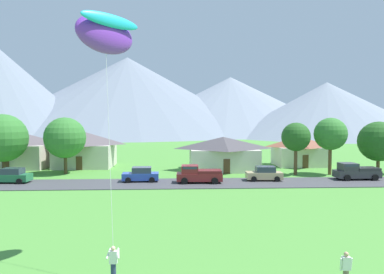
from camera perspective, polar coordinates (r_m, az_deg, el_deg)
road_strip at (r=39.98m, az=-0.47°, el=-7.61°), size 160.00×6.29×0.08m
mountain_west_ridge at (r=150.85m, az=21.18°, el=4.22°), size 80.61×80.61×21.98m
mountain_far_west_ridge at (r=178.67m, az=6.31°, el=5.22°), size 112.17×112.17×28.32m
mountain_far_east_ridge at (r=176.96m, az=-10.51°, el=6.71°), size 136.55×136.55×37.61m
house_leftmost at (r=57.33m, az=17.07°, el=-2.11°), size 7.78×6.53×4.65m
house_left_center at (r=50.30m, az=5.14°, el=-2.60°), size 10.25×7.54×4.80m
house_right_center at (r=55.91m, az=-17.09°, el=-1.86°), size 9.01×7.73×5.35m
house_rightmost at (r=59.04m, az=-26.59°, el=-1.75°), size 10.03×8.57×5.45m
tree_near_left at (r=51.41m, az=-28.59°, el=-0.15°), size 6.24×6.24×8.02m
tree_left_of_center at (r=47.65m, az=16.68°, el=-0.03°), size 3.78×3.78×6.91m
tree_center at (r=53.40m, az=28.29°, el=-0.64°), size 5.39×5.39×7.04m
tree_right_of_center at (r=49.57m, az=-20.11°, el=-0.13°), size 5.49×5.49×7.60m
tree_near_right at (r=49.26m, az=21.76°, el=0.44°), size 4.27×4.27×7.55m
parked_car_blue_west_end at (r=41.30m, az=-8.38°, el=-6.13°), size 4.26×2.19×1.68m
parked_car_tan_mid_west at (r=42.39m, az=11.77°, el=-5.93°), size 4.28×2.24×1.68m
parked_car_green_mid_east at (r=45.08m, az=-27.46°, el=-5.68°), size 4.28×2.24×1.68m
pickup_truck_charcoal_west_side at (r=46.56m, az=25.25°, el=-5.11°), size 5.22×2.36×1.99m
pickup_truck_maroon_east_side at (r=40.08m, az=1.01°, el=-6.11°), size 5.27×2.47×1.99m
kite_flyer_with_kite at (r=18.96m, az=-13.93°, el=15.77°), size 3.42×4.60×12.85m
watcher_person at (r=17.50m, az=23.93°, el=-19.29°), size 0.56×0.24×1.68m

